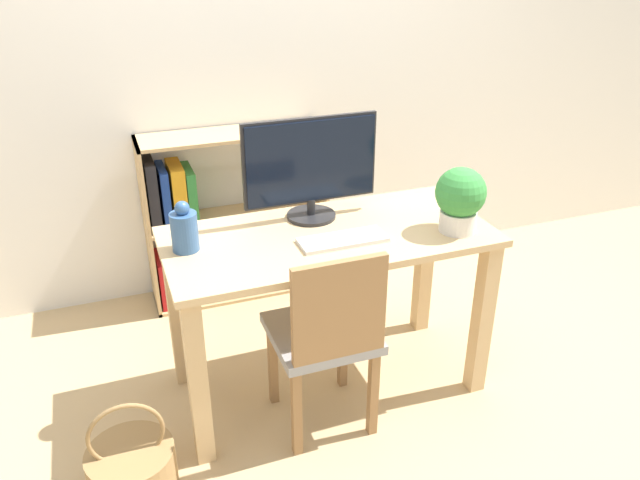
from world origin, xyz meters
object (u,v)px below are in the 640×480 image
at_px(keyboard, 343,240).
at_px(basket, 132,466).
at_px(chair, 327,334).
at_px(monitor, 311,165).
at_px(vase, 184,230).
at_px(bookshelf, 203,224).
at_px(potted_plant, 460,198).

bearing_deg(keyboard, basket, -166.85).
bearing_deg(chair, monitor, 82.80).
bearing_deg(monitor, chair, -101.82).
bearing_deg(chair, vase, 150.52).
xyz_separation_m(monitor, basket, (-0.88, -0.48, -0.90)).
distance_m(vase, bookshelf, 1.00).
relative_size(monitor, basket, 1.49).
bearing_deg(keyboard, monitor, 98.30).
distance_m(vase, basket, 0.90).
height_order(monitor, bookshelf, monitor).
distance_m(potted_plant, chair, 0.76).
distance_m(monitor, vase, 0.59).
xyz_separation_m(potted_plant, bookshelf, (-0.86, 1.11, -0.46)).
relative_size(monitor, bookshelf, 0.59).
height_order(keyboard, basket, keyboard).
bearing_deg(potted_plant, basket, -174.01).
distance_m(chair, basket, 0.87).
xyz_separation_m(vase, chair, (0.46, -0.31, -0.39)).
height_order(monitor, vase, monitor).
bearing_deg(potted_plant, monitor, 147.01).
height_order(monitor, basket, monitor).
height_order(monitor, chair, monitor).
distance_m(monitor, bookshelf, 1.01).
height_order(bookshelf, basket, bookshelf).
bearing_deg(vase, potted_plant, -11.25).
bearing_deg(keyboard, bookshelf, 110.30).
relative_size(vase, basket, 0.52).
height_order(vase, bookshelf, vase).
distance_m(keyboard, vase, 0.62).
relative_size(monitor, potted_plant, 2.13).
relative_size(potted_plant, chair, 0.32).
height_order(vase, potted_plant, potted_plant).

